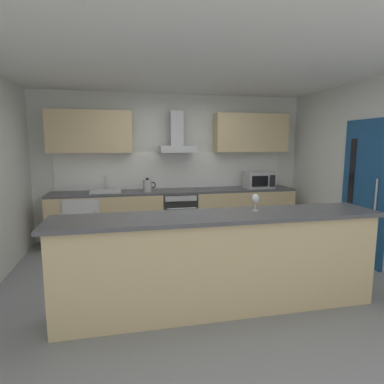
% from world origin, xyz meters
% --- Properties ---
extents(ground, '(5.89, 4.96, 0.02)m').
position_xyz_m(ground, '(0.00, 0.00, -0.01)').
color(ground, gray).
extents(ceiling, '(5.89, 4.96, 0.02)m').
position_xyz_m(ceiling, '(0.00, 0.00, 2.61)').
color(ceiling, white).
extents(wall_back, '(5.89, 0.12, 2.60)m').
position_xyz_m(wall_back, '(0.00, 2.04, 1.30)').
color(wall_back, silver).
rests_on(wall_back, ground).
extents(wall_right, '(0.12, 4.96, 2.60)m').
position_xyz_m(wall_right, '(2.50, 0.00, 1.30)').
color(wall_right, silver).
rests_on(wall_right, ground).
extents(backsplash_tile, '(4.15, 0.02, 0.66)m').
position_xyz_m(backsplash_tile, '(0.00, 1.97, 1.23)').
color(backsplash_tile, white).
extents(counter_back, '(4.30, 0.60, 0.90)m').
position_xyz_m(counter_back, '(0.00, 1.66, 0.45)').
color(counter_back, '#D1B784').
rests_on(counter_back, ground).
extents(counter_island, '(3.35, 0.64, 1.01)m').
position_xyz_m(counter_island, '(0.03, -0.86, 0.51)').
color(counter_island, '#D1B784').
rests_on(counter_island, ground).
extents(upper_cabinets, '(4.24, 0.32, 0.70)m').
position_xyz_m(upper_cabinets, '(0.00, 1.81, 1.91)').
color(upper_cabinets, '#D1B784').
extents(side_door, '(0.08, 0.85, 2.05)m').
position_xyz_m(side_door, '(2.43, 0.02, 1.03)').
color(side_door, navy).
rests_on(side_door, ground).
extents(oven, '(0.60, 0.62, 0.80)m').
position_xyz_m(oven, '(0.03, 1.63, 0.46)').
color(oven, slate).
rests_on(oven, ground).
extents(refrigerator, '(0.58, 0.60, 0.85)m').
position_xyz_m(refrigerator, '(-1.59, 1.63, 0.43)').
color(refrigerator, white).
rests_on(refrigerator, ground).
extents(microwave, '(0.50, 0.38, 0.30)m').
position_xyz_m(microwave, '(1.53, 1.61, 1.05)').
color(microwave, '#B7BABC').
rests_on(microwave, counter_back).
extents(sink, '(0.50, 0.40, 0.26)m').
position_xyz_m(sink, '(-1.21, 1.65, 0.93)').
color(sink, silver).
rests_on(sink, counter_back).
extents(kettle, '(0.29, 0.15, 0.24)m').
position_xyz_m(kettle, '(-0.51, 1.60, 1.01)').
color(kettle, '#B7BABC').
rests_on(kettle, counter_back).
extents(range_hood, '(0.62, 0.45, 0.72)m').
position_xyz_m(range_hood, '(0.03, 1.76, 1.79)').
color(range_hood, '#B7BABC').
extents(wine_glass, '(0.08, 0.08, 0.18)m').
position_xyz_m(wine_glass, '(0.44, -0.77, 1.13)').
color(wine_glass, silver).
rests_on(wine_glass, counter_island).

